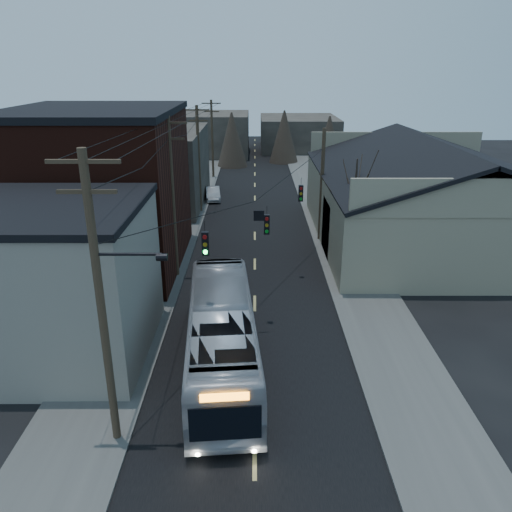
# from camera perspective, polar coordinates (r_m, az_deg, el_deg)

# --- Properties ---
(ground) EXTENTS (160.00, 160.00, 0.00)m
(ground) POSITION_cam_1_polar(r_m,az_deg,el_deg) (17.21, -0.16, -26.73)
(ground) COLOR black
(ground) RESTS_ON ground
(road_surface) EXTENTS (9.00, 110.00, 0.02)m
(road_surface) POSITION_cam_1_polar(r_m,az_deg,el_deg) (43.47, -0.14, 4.01)
(road_surface) COLOR black
(road_surface) RESTS_ON ground
(sidewalk_left) EXTENTS (4.00, 110.00, 0.12)m
(sidewalk_left) POSITION_cam_1_polar(r_m,az_deg,el_deg) (43.94, -8.67, 4.02)
(sidewalk_left) COLOR #474744
(sidewalk_left) RESTS_ON ground
(sidewalk_right) EXTENTS (4.00, 110.00, 0.12)m
(sidewalk_right) POSITION_cam_1_polar(r_m,az_deg,el_deg) (43.94, 8.39, 4.03)
(sidewalk_right) COLOR #474744
(sidewalk_right) RESTS_ON ground
(building_clapboard) EXTENTS (8.00, 8.00, 7.00)m
(building_clapboard) POSITION_cam_1_polar(r_m,az_deg,el_deg) (24.28, -21.94, -2.95)
(building_clapboard) COLOR gray
(building_clapboard) RESTS_ON ground
(building_brick) EXTENTS (10.00, 12.00, 10.00)m
(building_brick) POSITION_cam_1_polar(r_m,az_deg,el_deg) (34.01, -17.38, 6.92)
(building_brick) COLOR black
(building_brick) RESTS_ON ground
(building_left_far) EXTENTS (9.00, 14.00, 7.00)m
(building_left_far) POSITION_cam_1_polar(r_m,az_deg,el_deg) (49.38, -11.40, 9.84)
(building_left_far) COLOR #2E2925
(building_left_far) RESTS_ON ground
(warehouse) EXTENTS (16.16, 20.60, 7.73)m
(warehouse) POSITION_cam_1_polar(r_m,az_deg,el_deg) (40.08, 18.87, 5.38)
(warehouse) COLOR gray
(warehouse) RESTS_ON ground
(building_far_left) EXTENTS (10.00, 12.00, 6.00)m
(building_far_left) POSITION_cam_1_polar(r_m,az_deg,el_deg) (77.42, -4.71, 13.74)
(building_far_left) COLOR #2E2925
(building_far_left) RESTS_ON ground
(building_far_right) EXTENTS (12.00, 14.00, 5.00)m
(building_far_right) POSITION_cam_1_polar(r_m,az_deg,el_deg) (82.50, 4.88, 13.83)
(building_far_right) COLOR #2E2925
(building_far_right) RESTS_ON ground
(bare_tree) EXTENTS (0.40, 0.40, 7.20)m
(bare_tree) POSITION_cam_1_polar(r_m,az_deg,el_deg) (33.49, 11.08, 4.80)
(bare_tree) COLOR black
(bare_tree) RESTS_ON ground
(utility_lines) EXTENTS (11.24, 45.28, 10.50)m
(utility_lines) POSITION_cam_1_polar(r_m,az_deg,el_deg) (36.68, -5.07, 8.70)
(utility_lines) COLOR #382B1E
(utility_lines) RESTS_ON ground
(bus) EXTENTS (3.74, 12.06, 3.31)m
(bus) POSITION_cam_1_polar(r_m,az_deg,el_deg) (22.18, -3.94, -9.00)
(bus) COLOR #A0A4AC
(bus) RESTS_ON ground
(parked_car) EXTENTS (1.81, 4.02, 1.28)m
(parked_car) POSITION_cam_1_polar(r_m,az_deg,el_deg) (50.62, -4.96, 7.12)
(parked_car) COLOR #95989C
(parked_car) RESTS_ON ground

